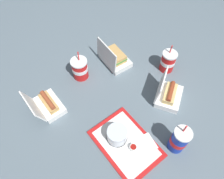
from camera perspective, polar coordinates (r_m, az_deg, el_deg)
ground_plane at (r=1.39m, az=-1.55°, el=-0.08°), size 3.20×3.20×0.00m
food_tray at (r=1.22m, az=3.66°, el=-13.94°), size 0.42×0.34×0.01m
cake_container at (r=1.18m, az=1.33°, el=-11.79°), size 0.11×0.11×0.08m
ketchup_cup at (r=1.19m, az=5.56°, el=-14.85°), size 0.04×0.04×0.02m
napkin_stack at (r=1.22m, az=8.72°, el=-13.91°), size 0.13×0.13×0.00m
plastic_fork at (r=1.19m, az=1.97°, el=-15.80°), size 0.11×0.02×0.00m
clamshell_hotdog_center at (r=1.36m, az=14.47°, el=-1.24°), size 0.20×0.22×0.18m
clamshell_sandwich_back at (r=1.50m, az=0.62°, el=8.28°), size 0.25×0.21×0.18m
clamshell_hotdog_front at (r=1.33m, az=-16.45°, el=-3.82°), size 0.22×0.21×0.16m
soda_cup_corner at (r=1.48m, az=14.40°, el=7.14°), size 0.10×0.10×0.21m
soda_cup_left at (r=1.18m, az=17.11°, el=-12.49°), size 0.09×0.09×0.24m
soda_cup_center at (r=1.41m, az=-8.37°, el=5.42°), size 0.10×0.10×0.21m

